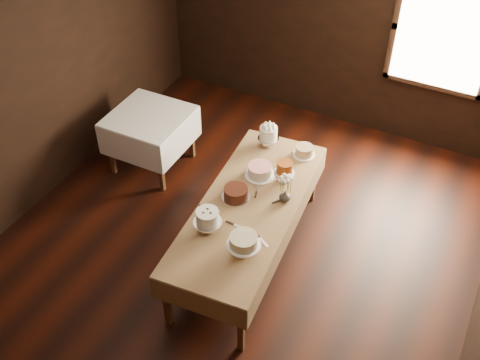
% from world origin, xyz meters
% --- Properties ---
extents(floor, '(5.00, 6.00, 0.01)m').
position_xyz_m(floor, '(0.00, 0.00, 0.00)').
color(floor, black).
rests_on(floor, ground).
extents(ceiling, '(5.00, 6.00, 0.01)m').
position_xyz_m(ceiling, '(0.00, 0.00, 2.80)').
color(ceiling, beige).
rests_on(ceiling, wall_back).
extents(wall_back, '(5.00, 0.02, 2.80)m').
position_xyz_m(wall_back, '(0.00, 3.00, 1.40)').
color(wall_back, black).
rests_on(wall_back, ground).
extents(wall_left, '(0.02, 6.00, 2.80)m').
position_xyz_m(wall_left, '(-2.50, 0.00, 1.40)').
color(wall_left, black).
rests_on(wall_left, ground).
extents(window, '(1.10, 0.05, 1.30)m').
position_xyz_m(window, '(1.30, 2.94, 1.60)').
color(window, '#FFEABF').
rests_on(window, wall_back).
extents(display_table, '(1.15, 2.50, 0.75)m').
position_xyz_m(display_table, '(0.15, 0.10, 0.70)').
color(display_table, '#412616').
rests_on(display_table, ground).
extents(side_table, '(0.93, 0.93, 0.77)m').
position_xyz_m(side_table, '(-1.64, 0.93, 0.68)').
color(side_table, '#412616').
rests_on(side_table, ground).
extents(cake_meringue, '(0.28, 0.28, 0.26)m').
position_xyz_m(cake_meringue, '(-0.10, 1.09, 0.87)').
color(cake_meringue, silver).
rests_on(cake_meringue, display_table).
extents(cake_speckled, '(0.27, 0.27, 0.12)m').
position_xyz_m(cake_speckled, '(0.34, 1.11, 0.81)').
color(cake_speckled, white).
rests_on(cake_speckled, display_table).
extents(cake_lattice, '(0.36, 0.36, 0.12)m').
position_xyz_m(cake_lattice, '(0.05, 0.57, 0.81)').
color(cake_lattice, white).
rests_on(cake_lattice, display_table).
extents(cake_caramel, '(0.23, 0.23, 0.26)m').
position_xyz_m(cake_caramel, '(0.31, 0.61, 0.86)').
color(cake_caramel, white).
rests_on(cake_caramel, display_table).
extents(cake_chocolate, '(0.34, 0.34, 0.12)m').
position_xyz_m(cake_chocolate, '(-0.02, 0.14, 0.81)').
color(cake_chocolate, silver).
rests_on(cake_chocolate, display_table).
extents(cake_swirl, '(0.28, 0.28, 0.26)m').
position_xyz_m(cake_swirl, '(-0.04, -0.40, 0.86)').
color(cake_swirl, silver).
rests_on(cake_swirl, display_table).
extents(cake_cream, '(0.34, 0.34, 0.23)m').
position_xyz_m(cake_cream, '(0.40, -0.50, 0.85)').
color(cake_cream, white).
rests_on(cake_cream, display_table).
extents(cake_server_a, '(0.24, 0.03, 0.01)m').
position_xyz_m(cake_server_a, '(0.22, -0.22, 0.75)').
color(cake_server_a, silver).
rests_on(cake_server_a, display_table).
extents(cake_server_b, '(0.22, 0.14, 0.01)m').
position_xyz_m(cake_server_b, '(0.51, -0.30, 0.75)').
color(cake_server_b, silver).
rests_on(cake_server_b, display_table).
extents(cake_server_c, '(0.10, 0.24, 0.01)m').
position_xyz_m(cake_server_c, '(0.11, 0.38, 0.75)').
color(cake_server_c, silver).
rests_on(cake_server_c, display_table).
extents(cake_server_d, '(0.16, 0.21, 0.01)m').
position_xyz_m(cake_server_d, '(0.45, 0.36, 0.75)').
color(cake_server_d, silver).
rests_on(cake_server_d, display_table).
extents(cake_server_e, '(0.24, 0.04, 0.01)m').
position_xyz_m(cake_server_e, '(-0.13, -0.13, 0.75)').
color(cake_server_e, silver).
rests_on(cake_server_e, display_table).
extents(flower_vase, '(0.16, 0.16, 0.12)m').
position_xyz_m(flower_vase, '(0.45, 0.33, 0.81)').
color(flower_vase, '#2D2823').
rests_on(flower_vase, display_table).
extents(flower_bouquet, '(0.14, 0.14, 0.20)m').
position_xyz_m(flower_bouquet, '(0.45, 0.33, 0.99)').
color(flower_bouquet, white).
rests_on(flower_bouquet, flower_vase).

